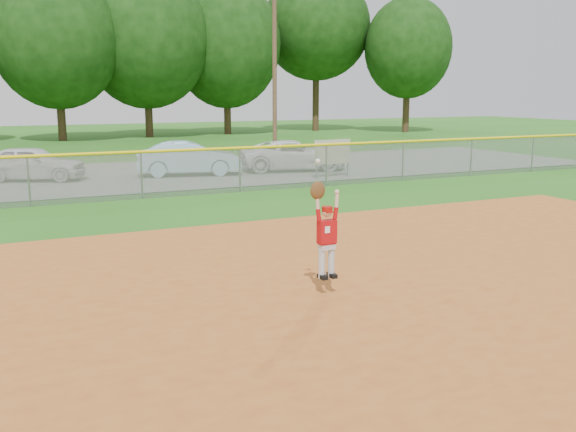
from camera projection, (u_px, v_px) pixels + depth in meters
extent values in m
plane|color=#225E15|center=(267.00, 281.00, 11.58)|extent=(120.00, 120.00, 0.00)
cube|color=#A2531D|center=(352.00, 336.00, 8.91)|extent=(24.00, 16.00, 0.04)
cube|color=slate|center=(109.00, 176.00, 25.78)|extent=(44.00, 10.00, 0.03)
imported|color=silver|center=(32.00, 163.00, 24.34)|extent=(4.20, 2.96, 1.33)
imported|color=#94C5DD|center=(189.00, 158.00, 25.92)|extent=(4.36, 2.34, 1.36)
imported|color=white|center=(294.00, 155.00, 27.55)|extent=(4.98, 3.14, 1.28)
cylinder|color=gray|center=(316.00, 165.00, 24.89)|extent=(0.06, 0.06, 1.14)
cylinder|color=gray|center=(348.00, 163.00, 25.67)|extent=(0.06, 0.06, 1.14)
cube|color=beige|center=(332.00, 152.00, 25.19)|extent=(1.70, 0.24, 0.95)
cube|color=gray|center=(141.00, 176.00, 20.31)|extent=(40.00, 0.03, 1.50)
cylinder|color=yellow|center=(140.00, 152.00, 20.17)|extent=(40.00, 0.10, 0.10)
cylinder|color=gray|center=(29.00, 182.00, 18.92)|extent=(0.06, 0.06, 1.50)
cylinder|color=gray|center=(141.00, 176.00, 20.31)|extent=(0.06, 0.06, 1.50)
cylinder|color=gray|center=(240.00, 170.00, 21.71)|extent=(0.06, 0.06, 1.50)
cylinder|color=gray|center=(326.00, 165.00, 23.10)|extent=(0.06, 0.06, 1.50)
cylinder|color=gray|center=(403.00, 161.00, 24.50)|extent=(0.06, 0.06, 1.50)
cylinder|color=gray|center=(471.00, 157.00, 25.90)|extent=(0.06, 0.06, 1.50)
cylinder|color=gray|center=(532.00, 154.00, 27.29)|extent=(0.06, 0.06, 1.50)
cylinder|color=#4C3823|center=(275.00, 70.00, 34.44)|extent=(0.24, 0.24, 9.00)
cylinder|color=#422D1C|center=(61.00, 107.00, 44.34)|extent=(0.56, 0.56, 4.64)
ellipsoid|color=#193F0F|center=(56.00, 39.00, 43.47)|extent=(8.57, 8.57, 9.43)
cylinder|color=#422D1C|center=(148.00, 104.00, 48.05)|extent=(0.56, 0.56, 4.89)
ellipsoid|color=#193F0F|center=(146.00, 38.00, 47.14)|extent=(9.41, 9.41, 10.28)
cylinder|color=#422D1C|center=(227.00, 104.00, 51.39)|extent=(0.56, 0.56, 4.78)
ellipsoid|color=#193F0F|center=(226.00, 44.00, 50.50)|extent=(8.62, 8.62, 10.06)
cylinder|color=#422D1C|center=(316.00, 96.00, 55.65)|extent=(0.56, 0.56, 5.99)
ellipsoid|color=#193F0F|center=(316.00, 26.00, 54.53)|extent=(9.18, 9.18, 9.14)
cylinder|color=#422D1C|center=(406.00, 104.00, 54.07)|extent=(0.56, 0.56, 4.69)
ellipsoid|color=#193F0F|center=(408.00, 48.00, 53.20)|extent=(7.23, 7.23, 8.32)
cylinder|color=silver|center=(322.00, 264.00, 10.59)|extent=(0.11, 0.11, 0.50)
cylinder|color=silver|center=(331.00, 262.00, 10.67)|extent=(0.11, 0.11, 0.50)
cube|color=black|center=(323.00, 277.00, 10.61)|extent=(0.11, 0.20, 0.07)
cube|color=black|center=(332.00, 275.00, 10.69)|extent=(0.11, 0.20, 0.07)
cube|color=silver|center=(327.00, 246.00, 10.58)|extent=(0.27, 0.15, 0.10)
cube|color=maroon|center=(327.00, 243.00, 10.57)|extent=(0.28, 0.16, 0.04)
cube|color=#AD0C0F|center=(327.00, 232.00, 10.53)|extent=(0.31, 0.17, 0.38)
cube|color=white|center=(327.00, 230.00, 10.43)|extent=(0.09, 0.01, 0.11)
sphere|color=beige|center=(327.00, 212.00, 10.47)|extent=(0.18, 0.18, 0.17)
cylinder|color=#9C1009|center=(327.00, 209.00, 10.46)|extent=(0.18, 0.18, 0.08)
cube|color=#9C1009|center=(330.00, 212.00, 10.38)|extent=(0.13, 0.10, 0.02)
cylinder|color=#AD0C0F|center=(319.00, 215.00, 10.40)|extent=(0.10, 0.07, 0.21)
cylinder|color=beige|center=(318.00, 202.00, 10.35)|extent=(0.08, 0.06, 0.23)
ellipsoid|color=#4C2D14|center=(318.00, 190.00, 10.32)|extent=(0.27, 0.13, 0.30)
sphere|color=white|center=(318.00, 161.00, 10.22)|extent=(0.08, 0.08, 0.08)
cylinder|color=#AD0C0F|center=(336.00, 213.00, 10.54)|extent=(0.10, 0.07, 0.21)
cylinder|color=beige|center=(337.00, 200.00, 10.51)|extent=(0.08, 0.06, 0.23)
sphere|color=beige|center=(337.00, 192.00, 10.49)|extent=(0.08, 0.08, 0.08)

